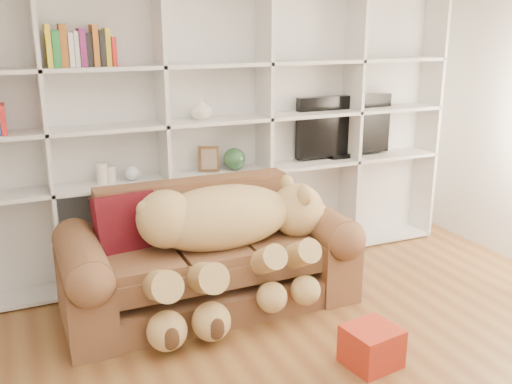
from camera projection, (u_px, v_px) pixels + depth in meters
name	position (u px, v px, depth m)	size (l,w,h in m)	color
wall_back	(207.00, 111.00, 4.84)	(5.00, 0.02, 2.70)	silver
bookshelf	(185.00, 121.00, 4.64)	(4.43, 0.35, 2.40)	silver
sofa	(208.00, 262.00, 4.30)	(2.14, 0.92, 0.90)	brown
teddy_bear	(227.00, 233.00, 4.09)	(1.59, 0.87, 0.92)	tan
throw_pillow	(126.00, 224.00, 4.11)	(0.43, 0.14, 0.43)	#500D12
gift_box	(372.00, 346.00, 3.57)	(0.32, 0.29, 0.25)	#AC2A17
tv	(344.00, 127.00, 5.26)	(0.97, 0.18, 0.57)	black
picture_frame	(209.00, 159.00, 4.75)	(0.17, 0.03, 0.21)	brown
green_vase	(234.00, 159.00, 4.84)	(0.19, 0.19, 0.19)	#2A522F
figurine_tall	(102.00, 174.00, 4.42)	(0.08, 0.08, 0.17)	silver
figurine_short	(110.00, 175.00, 4.45)	(0.08, 0.08, 0.13)	silver
snow_globe	(132.00, 173.00, 4.51)	(0.11, 0.11, 0.11)	silver
shelf_vase	(201.00, 108.00, 4.60)	(0.17, 0.17, 0.18)	beige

